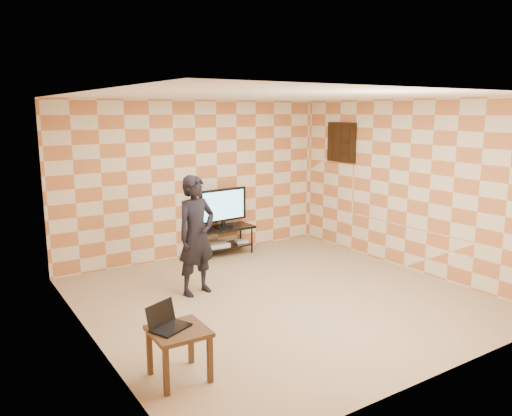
# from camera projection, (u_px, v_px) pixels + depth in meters

# --- Properties ---
(floor) EXTENTS (5.00, 5.00, 0.00)m
(floor) POSITION_uv_depth(u_px,v_px,m) (280.00, 297.00, 6.84)
(floor) COLOR #9F8761
(floor) RESTS_ON ground
(wall_back) EXTENTS (5.00, 0.02, 2.70)m
(wall_back) POSITION_uv_depth(u_px,v_px,m) (196.00, 179.00, 8.64)
(wall_back) COLOR beige
(wall_back) RESTS_ON ground
(wall_front) EXTENTS (5.00, 0.02, 2.70)m
(wall_front) POSITION_uv_depth(u_px,v_px,m) (442.00, 241.00, 4.52)
(wall_front) COLOR beige
(wall_front) RESTS_ON ground
(wall_left) EXTENTS (0.02, 5.00, 2.70)m
(wall_left) POSITION_uv_depth(u_px,v_px,m) (88.00, 223.00, 5.24)
(wall_left) COLOR beige
(wall_left) RESTS_ON ground
(wall_right) EXTENTS (0.02, 5.00, 2.70)m
(wall_right) POSITION_uv_depth(u_px,v_px,m) (408.00, 185.00, 7.92)
(wall_right) COLOR beige
(wall_right) RESTS_ON ground
(ceiling) EXTENTS (5.00, 5.00, 0.02)m
(ceiling) POSITION_uv_depth(u_px,v_px,m) (282.00, 96.00, 6.32)
(ceiling) COLOR white
(ceiling) RESTS_ON wall_back
(wall_art) EXTENTS (0.04, 0.72, 0.72)m
(wall_art) POSITION_uv_depth(u_px,v_px,m) (341.00, 142.00, 9.06)
(wall_art) COLOR black
(wall_art) RESTS_ON wall_right
(tv_stand) EXTENTS (1.08, 0.49, 0.50)m
(tv_stand) POSITION_uv_depth(u_px,v_px,m) (223.00, 234.00, 8.81)
(tv_stand) COLOR black
(tv_stand) RESTS_ON floor
(tv) EXTENTS (0.95, 0.20, 0.69)m
(tv) POSITION_uv_depth(u_px,v_px,m) (223.00, 206.00, 8.71)
(tv) COLOR black
(tv) RESTS_ON tv_stand
(dvd_player) EXTENTS (0.45, 0.34, 0.07)m
(dvd_player) POSITION_uv_depth(u_px,v_px,m) (216.00, 245.00, 8.72)
(dvd_player) COLOR #B6B6B8
(dvd_player) RESTS_ON tv_stand
(game_console) EXTENTS (0.24, 0.19, 0.05)m
(game_console) POSITION_uv_depth(u_px,v_px,m) (241.00, 241.00, 9.01)
(game_console) COLOR silver
(game_console) RESTS_ON tv_stand
(side_table) EXTENTS (0.53, 0.53, 0.50)m
(side_table) POSITION_uv_depth(u_px,v_px,m) (179.00, 338.00, 4.69)
(side_table) COLOR #36200F
(side_table) RESTS_ON floor
(laptop) EXTENTS (0.43, 0.39, 0.23)m
(laptop) POSITION_uv_depth(u_px,v_px,m) (167.00, 323.00, 4.69)
(laptop) COLOR black
(laptop) RESTS_ON side_table
(person) EXTENTS (0.68, 0.52, 1.66)m
(person) POSITION_uv_depth(u_px,v_px,m) (196.00, 235.00, 6.84)
(person) COLOR black
(person) RESTS_ON floor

